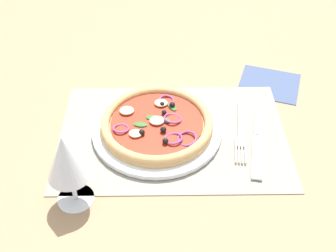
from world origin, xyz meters
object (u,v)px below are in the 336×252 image
Objects in this scene: plate at (157,129)px; fork at (240,134)px; pizza at (157,123)px; napkin at (269,84)px; knife at (257,142)px; wine_glass at (66,159)px.

plate is 16.85cm from fork.
pizza is 1.68× the size of napkin.
knife is 20.57cm from napkin.
knife reaches higher than napkin.
knife is (-19.81, 3.68, -0.26)cm from plate.
wine_glass reaches higher than fork.
pizza reaches higher than plate.
napkin is (-6.27, -19.59, -0.47)cm from knife.
fork is 35.67cm from wine_glass.
plate is 1.76× the size of wine_glass.
pizza is 16.95cm from fork.
plate is 23.67cm from wine_glass.
plate is at bearing 92.59° from pizza.
wine_glass is at bearing 50.01° from plate.
knife is at bearing 169.46° from pizza.
pizza is (0.00, -0.00, 1.60)cm from plate.
plate reaches higher than knife.
wine_glass reaches higher than knife.
wine_glass is at bearing 50.02° from pizza.
pizza is 1.52× the size of wine_glass.
pizza is at bearing 31.38° from napkin.
napkin is at bearing 159.35° from fork.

